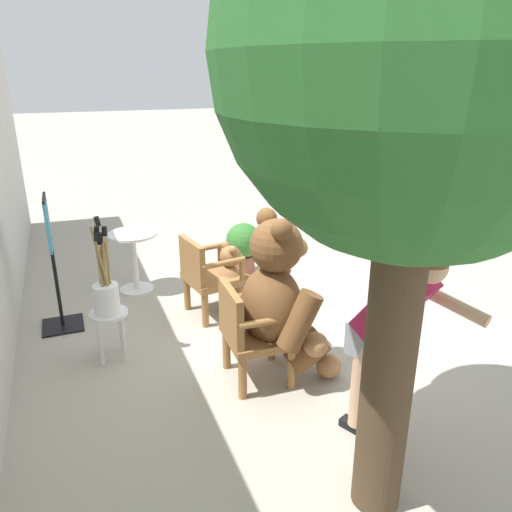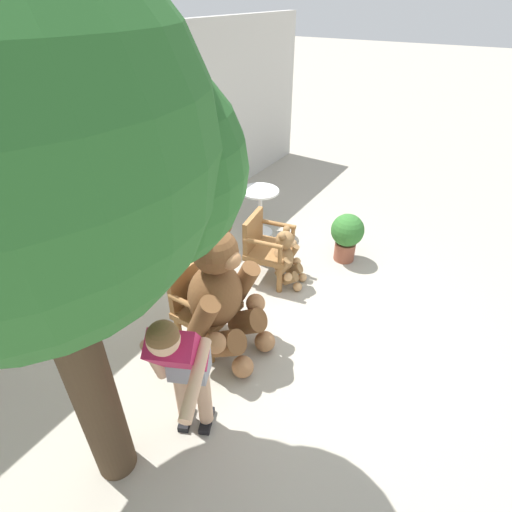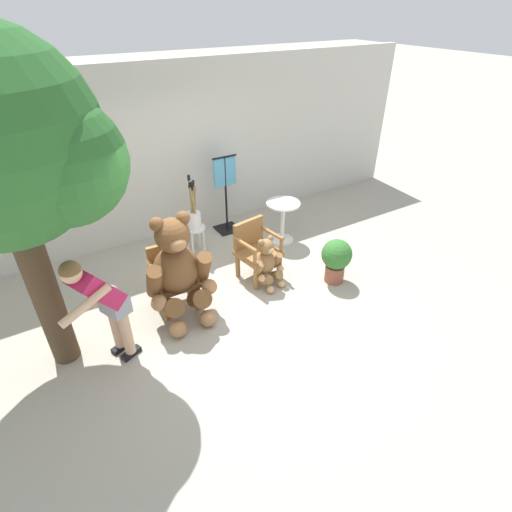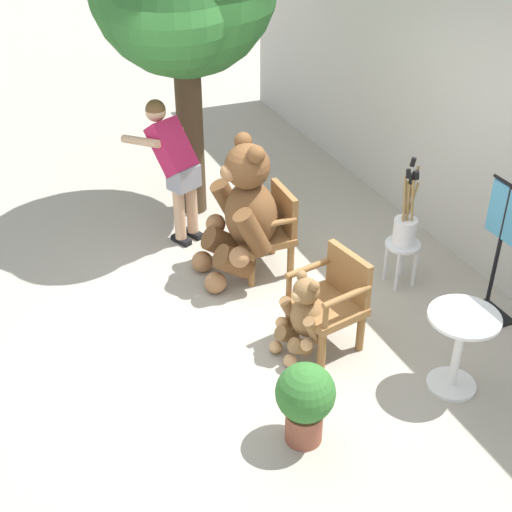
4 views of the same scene
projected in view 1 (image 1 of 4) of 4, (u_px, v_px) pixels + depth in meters
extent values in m
plane|color=#A8A091|center=(268.00, 334.00, 4.96)|extent=(60.00, 60.00, 0.00)
cube|color=olive|center=(258.00, 335.00, 4.14)|extent=(0.58, 0.54, 0.07)
cylinder|color=olive|center=(291.00, 368.00, 4.07)|extent=(0.07, 0.07, 0.37)
cylinder|color=olive|center=(271.00, 341.00, 4.48)|extent=(0.07, 0.07, 0.37)
cylinder|color=olive|center=(243.00, 378.00, 3.94)|extent=(0.07, 0.07, 0.37)
cylinder|color=olive|center=(226.00, 349.00, 4.35)|extent=(0.07, 0.07, 0.37)
cube|color=olive|center=(231.00, 313.00, 3.98)|extent=(0.52, 0.08, 0.42)
cylinder|color=olive|center=(269.00, 321.00, 3.82)|extent=(0.07, 0.48, 0.06)
cylinder|color=olive|center=(294.00, 330.00, 3.93)|extent=(0.05, 0.05, 0.22)
cylinder|color=olive|center=(248.00, 295.00, 4.27)|extent=(0.07, 0.48, 0.06)
cylinder|color=olive|center=(271.00, 303.00, 4.37)|extent=(0.05, 0.05, 0.22)
cube|color=olive|center=(213.00, 278.00, 5.27)|extent=(0.64, 0.61, 0.07)
cylinder|color=olive|center=(241.00, 301.00, 5.26)|extent=(0.07, 0.07, 0.37)
cylinder|color=olive|center=(221.00, 286.00, 5.63)|extent=(0.07, 0.07, 0.37)
cylinder|color=olive|center=(205.00, 310.00, 5.06)|extent=(0.07, 0.07, 0.37)
cylinder|color=olive|center=(187.00, 294.00, 5.43)|extent=(0.07, 0.07, 0.37)
cube|color=olive|center=(192.00, 261.00, 5.07)|extent=(0.52, 0.14, 0.42)
cylinder|color=olive|center=(223.00, 263.00, 4.98)|extent=(0.13, 0.48, 0.06)
cylinder|color=olive|center=(242.00, 269.00, 5.11)|extent=(0.05, 0.05, 0.22)
cylinder|color=olive|center=(202.00, 249.00, 5.38)|extent=(0.13, 0.48, 0.06)
cylinder|color=olive|center=(220.00, 255.00, 5.52)|extent=(0.05, 0.05, 0.22)
ellipsoid|color=brown|center=(272.00, 306.00, 4.09)|extent=(0.60, 0.52, 0.68)
sphere|color=brown|center=(276.00, 246.00, 3.92)|extent=(0.43, 0.43, 0.43)
ellipsoid|color=#A47148|center=(297.00, 247.00, 3.98)|extent=(0.21, 0.17, 0.16)
sphere|color=black|center=(298.00, 246.00, 3.98)|extent=(0.06, 0.06, 0.06)
sphere|color=brown|center=(282.00, 230.00, 3.70)|extent=(0.17, 0.17, 0.17)
sphere|color=brown|center=(267.00, 218.00, 3.99)|extent=(0.17, 0.17, 0.17)
cylinder|color=brown|center=(300.00, 321.00, 3.84)|extent=(0.21, 0.38, 0.51)
sphere|color=#A47148|center=(315.00, 345.00, 3.95)|extent=(0.20, 0.20, 0.20)
cylinder|color=brown|center=(271.00, 289.00, 4.40)|extent=(0.21, 0.38, 0.51)
sphere|color=#A47148|center=(284.00, 309.00, 4.54)|extent=(0.20, 0.20, 0.20)
cylinder|color=brown|center=(307.00, 351.00, 4.13)|extent=(0.26, 0.43, 0.40)
sphere|color=#A47148|center=(329.00, 366.00, 4.24)|extent=(0.21, 0.21, 0.21)
cylinder|color=brown|center=(290.00, 330.00, 4.45)|extent=(0.26, 0.43, 0.40)
sphere|color=#A47148|center=(309.00, 343.00, 4.59)|extent=(0.21, 0.21, 0.21)
ellipsoid|color=olive|center=(229.00, 281.00, 5.35)|extent=(0.35, 0.31, 0.36)
sphere|color=olive|center=(230.00, 256.00, 5.26)|extent=(0.23, 0.23, 0.23)
ellipsoid|color=tan|center=(238.00, 256.00, 5.31)|extent=(0.12, 0.10, 0.08)
sphere|color=black|center=(238.00, 256.00, 5.31)|extent=(0.03, 0.03, 0.03)
sphere|color=olive|center=(233.00, 250.00, 5.15)|extent=(0.09, 0.09, 0.09)
sphere|color=olive|center=(225.00, 245.00, 5.29)|extent=(0.09, 0.09, 0.09)
cylinder|color=olive|center=(242.00, 285.00, 5.24)|extent=(0.13, 0.21, 0.27)
sphere|color=tan|center=(248.00, 294.00, 5.31)|extent=(0.11, 0.11, 0.11)
cylinder|color=olive|center=(227.00, 274.00, 5.51)|extent=(0.13, 0.21, 0.27)
sphere|color=tan|center=(233.00, 283.00, 5.59)|extent=(0.11, 0.11, 0.11)
cylinder|color=olive|center=(245.00, 298.00, 5.40)|extent=(0.17, 0.24, 0.21)
sphere|color=tan|center=(254.00, 304.00, 5.48)|extent=(0.11, 0.11, 0.11)
cylinder|color=olive|center=(236.00, 291.00, 5.56)|extent=(0.17, 0.24, 0.21)
sphere|color=tan|center=(244.00, 297.00, 5.65)|extent=(0.11, 0.11, 0.11)
cube|color=black|center=(356.00, 427.00, 3.63)|extent=(0.26, 0.18, 0.06)
cylinder|color=tan|center=(360.00, 376.00, 3.48)|extent=(0.12, 0.12, 0.82)
cube|color=black|center=(369.00, 416.00, 3.75)|extent=(0.26, 0.18, 0.06)
cylinder|color=tan|center=(374.00, 365.00, 3.60)|extent=(0.12, 0.12, 0.82)
cube|color=gray|center=(370.00, 336.00, 3.44)|extent=(0.32, 0.36, 0.24)
cube|color=#B21E4C|center=(395.00, 305.00, 3.24)|extent=(0.56, 0.49, 0.56)
sphere|color=tan|center=(431.00, 267.00, 2.99)|extent=(0.21, 0.21, 0.21)
sphere|color=brown|center=(431.00, 264.00, 2.98)|extent=(0.21, 0.21, 0.21)
cylinder|color=tan|center=(446.00, 301.00, 3.18)|extent=(0.55, 0.31, 0.18)
cylinder|color=tan|center=(377.00, 331.00, 3.15)|extent=(0.25, 0.17, 0.50)
cylinder|color=silver|center=(108.00, 313.00, 4.42)|extent=(0.34, 0.34, 0.03)
cylinder|color=silver|center=(99.00, 333.00, 4.56)|extent=(0.04, 0.04, 0.43)
cylinder|color=silver|center=(101.00, 343.00, 4.38)|extent=(0.04, 0.04, 0.43)
cylinder|color=silver|center=(121.00, 329.00, 4.62)|extent=(0.04, 0.04, 0.43)
cylinder|color=silver|center=(124.00, 339.00, 4.45)|extent=(0.04, 0.04, 0.43)
cylinder|color=white|center=(107.00, 299.00, 4.37)|extent=(0.22, 0.22, 0.26)
cylinder|color=#997A47|center=(101.00, 273.00, 4.27)|extent=(0.15, 0.04, 0.58)
cylinder|color=black|center=(96.00, 236.00, 4.16)|extent=(0.06, 0.05, 0.09)
cylinder|color=#997A47|center=(101.00, 270.00, 4.32)|extent=(0.05, 0.10, 0.62)
cylinder|color=black|center=(97.00, 231.00, 4.19)|extent=(0.05, 0.05, 0.09)
cylinder|color=#997A47|center=(104.00, 273.00, 4.29)|extent=(0.07, 0.06, 0.58)
cylinder|color=black|center=(100.00, 237.00, 4.18)|extent=(0.05, 0.05, 0.09)
cylinder|color=#997A47|center=(109.00, 270.00, 4.30)|extent=(0.09, 0.03, 0.63)
cylinder|color=black|center=(104.00, 231.00, 4.17)|extent=(0.05, 0.04, 0.08)
cylinder|color=#997A47|center=(102.00, 267.00, 4.25)|extent=(0.06, 0.14, 0.72)
cylinder|color=black|center=(97.00, 221.00, 4.11)|extent=(0.05, 0.06, 0.09)
cylinder|color=#997A47|center=(104.00, 275.00, 4.29)|extent=(0.02, 0.05, 0.56)
cylinder|color=black|center=(100.00, 239.00, 4.18)|extent=(0.04, 0.05, 0.08)
cylinder|color=white|center=(132.00, 234.00, 5.71)|extent=(0.56, 0.56, 0.03)
cylinder|color=white|center=(135.00, 263.00, 5.83)|extent=(0.07, 0.07, 0.69)
cylinder|color=white|center=(137.00, 289.00, 5.95)|extent=(0.40, 0.40, 0.03)
cylinder|color=#473523|center=(390.00, 356.00, 2.71)|extent=(0.29, 0.29, 2.02)
sphere|color=#286028|center=(423.00, 52.00, 2.17)|extent=(1.89, 1.89, 1.89)
sphere|color=#286028|center=(405.00, 92.00, 2.75)|extent=(1.14, 1.14, 1.14)
cylinder|color=brown|center=(244.00, 265.00, 6.38)|extent=(0.28, 0.28, 0.26)
sphere|color=#33702D|center=(243.00, 240.00, 6.26)|extent=(0.44, 0.44, 0.44)
cube|color=black|center=(63.00, 325.00, 5.12)|extent=(0.40, 0.40, 0.02)
cylinder|color=black|center=(54.00, 265.00, 4.89)|extent=(0.04, 0.04, 1.35)
cylinder|color=black|center=(44.00, 198.00, 4.65)|extent=(0.44, 0.03, 0.03)
cube|color=#4C99BF|center=(48.00, 225.00, 4.74)|extent=(0.40, 0.03, 0.48)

